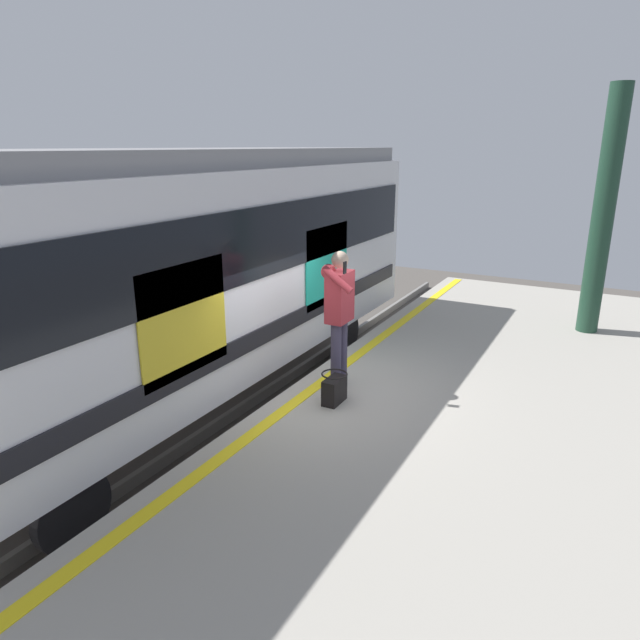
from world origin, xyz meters
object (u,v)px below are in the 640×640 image
passenger (339,308)px  handbag (334,389)px  train_carriage (178,259)px  station_column (603,214)px

passenger → handbag: bearing=21.4°
passenger → handbag: (0.53, 0.21, -0.89)m
train_carriage → passenger: train_carriage is taller
train_carriage → station_column: 6.80m
train_carriage → passenger: size_ratio=5.17×
train_carriage → station_column: bearing=130.3°
train_carriage → handbag: size_ratio=23.83×
handbag → station_column: station_column is taller
station_column → passenger: bearing=-33.9°
train_carriage → handbag: (0.25, 2.62, -1.35)m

